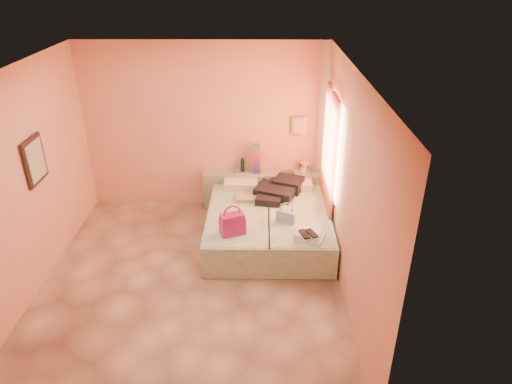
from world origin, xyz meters
TOP-DOWN VIEW (x-y plane):
  - ground at (0.00, 0.00)m, footprint 4.50×4.50m
  - room_walls at (0.21, 0.57)m, footprint 4.02×4.51m
  - headboard_ledge at (0.98, 2.10)m, footprint 2.05×0.30m
  - bed_left at (0.60, 1.05)m, footprint 0.91×2.01m
  - bed_right at (1.50, 1.05)m, footprint 0.91×2.01m
  - water_bottle at (0.62, 2.15)m, footprint 0.07×0.07m
  - rainbow_box at (0.86, 2.11)m, footprint 0.11×0.11m
  - small_dish at (0.52, 2.15)m, footprint 0.13×0.13m
  - green_book at (1.39, 2.06)m, footprint 0.24×0.20m
  - flower_vase at (1.65, 2.14)m, footprint 0.25×0.25m
  - magenta_handbag at (0.54, 0.42)m, footprint 0.38×0.30m
  - khaki_garment at (0.73, 1.43)m, footprint 0.37×0.30m
  - clothes_pile at (1.22, 1.55)m, footprint 0.79×0.79m
  - blue_handbag at (1.30, 0.74)m, footprint 0.30×0.21m
  - towel_stack at (1.60, 0.29)m, footprint 0.44×0.41m
  - sandal_pair at (1.56, 0.24)m, footprint 0.23×0.27m

SIDE VIEW (x-z plane):
  - ground at x=0.00m, z-range 0.00..0.00m
  - bed_left at x=0.60m, z-range 0.00..0.50m
  - bed_right at x=1.50m, z-range 0.00..0.50m
  - headboard_ledge at x=0.98m, z-range 0.00..0.65m
  - khaki_garment at x=0.73m, z-range 0.50..0.56m
  - towel_stack at x=1.60m, z-range 0.50..0.60m
  - blue_handbag at x=1.30m, z-range 0.50..0.68m
  - clothes_pile at x=1.22m, z-range 0.50..0.70m
  - sandal_pair at x=1.56m, z-range 0.60..0.62m
  - magenta_handbag at x=0.54m, z-range 0.50..0.81m
  - small_dish at x=0.52m, z-range 0.65..0.68m
  - green_book at x=1.39m, z-range 0.65..0.68m
  - water_bottle at x=0.62m, z-range 0.65..0.89m
  - flower_vase at x=1.65m, z-range 0.65..0.90m
  - rainbow_box at x=0.86m, z-range 0.65..1.15m
  - room_walls at x=0.21m, z-range 0.38..3.19m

